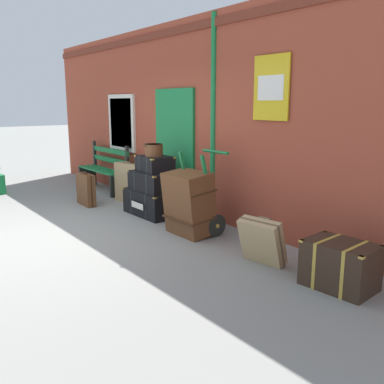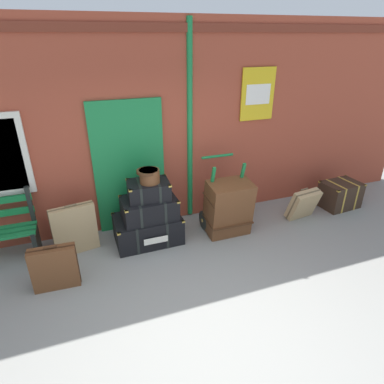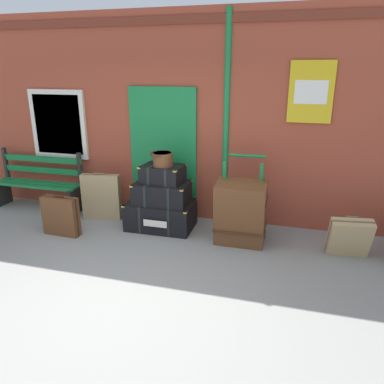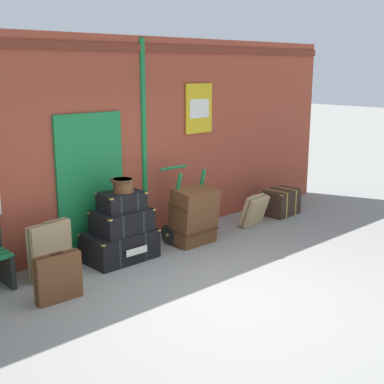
% 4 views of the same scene
% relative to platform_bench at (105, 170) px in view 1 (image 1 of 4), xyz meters
% --- Properties ---
extents(ground_plane, '(60.00, 60.00, 0.00)m').
position_rel_platform_bench_xyz_m(ground_plane, '(2.55, -2.16, -0.44)').
color(ground_plane, gray).
extents(brick_facade, '(10.40, 0.35, 3.20)m').
position_rel_platform_bench_xyz_m(brick_facade, '(2.53, 0.44, 1.15)').
color(brick_facade, '#9E422D').
rests_on(brick_facade, ground).
extents(platform_bench, '(1.60, 0.43, 1.01)m').
position_rel_platform_bench_xyz_m(platform_bench, '(0.00, 0.00, 0.00)').
color(platform_bench, '#197A3D').
rests_on(platform_bench, ground).
extents(steamer_trunk_base, '(1.02, 0.69, 0.43)m').
position_rel_platform_bench_xyz_m(steamer_trunk_base, '(2.37, -0.26, -0.23)').
color(steamer_trunk_base, black).
rests_on(steamer_trunk_base, ground).
extents(steamer_trunk_middle, '(0.82, 0.57, 0.33)m').
position_rel_platform_bench_xyz_m(steamer_trunk_middle, '(2.40, -0.28, 0.14)').
color(steamer_trunk_middle, black).
rests_on(steamer_trunk_middle, steamer_trunk_base).
extents(steamer_trunk_top, '(0.64, 0.49, 0.27)m').
position_rel_platform_bench_xyz_m(steamer_trunk_top, '(2.41, -0.26, 0.43)').
color(steamer_trunk_top, black).
rests_on(steamer_trunk_top, steamer_trunk_middle).
extents(round_hatbox, '(0.33, 0.31, 0.20)m').
position_rel_platform_bench_xyz_m(round_hatbox, '(2.43, -0.29, 0.67)').
color(round_hatbox, brown).
rests_on(round_hatbox, steamer_trunk_top).
extents(porters_trolley, '(0.71, 0.67, 1.18)m').
position_rel_platform_bench_xyz_m(porters_trolley, '(3.63, -0.30, -0.18)').
color(porters_trolley, black).
rests_on(porters_trolley, ground).
extents(large_brown_trunk, '(0.70, 0.53, 0.92)m').
position_rel_platform_bench_xyz_m(large_brown_trunk, '(3.63, -0.47, 0.02)').
color(large_brown_trunk, brown).
rests_on(large_brown_trunk, ground).
extents(suitcase_slate, '(0.63, 0.24, 0.79)m').
position_rel_platform_bench_xyz_m(suitcase_slate, '(1.31, -0.17, -0.07)').
color(suitcase_slate, tan).
rests_on(suitcase_slate, ground).
extents(suitcase_brown, '(0.57, 0.19, 0.62)m').
position_rel_platform_bench_xyz_m(suitcase_brown, '(1.03, -0.89, -0.15)').
color(suitcase_brown, brown).
rests_on(suitcase_brown, ground).
extents(suitcase_caramel, '(0.56, 0.39, 0.56)m').
position_rel_platform_bench_xyz_m(suitcase_caramel, '(5.06, -0.50, -0.17)').
color(suitcase_caramel, tan).
rests_on(suitcase_caramel, ground).
extents(corner_trunk, '(0.73, 0.54, 0.49)m').
position_rel_platform_bench_xyz_m(corner_trunk, '(5.99, -0.35, -0.20)').
color(corner_trunk, '#332319').
rests_on(corner_trunk, ground).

